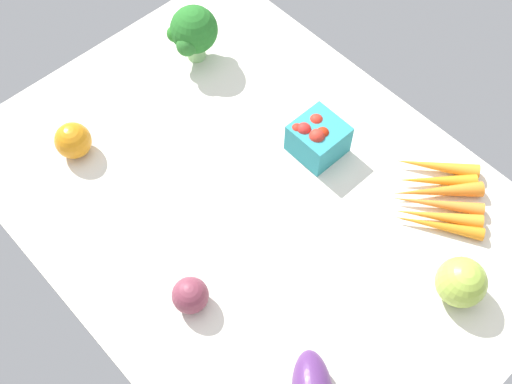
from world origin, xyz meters
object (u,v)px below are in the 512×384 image
at_px(broccoli_head, 193,31).
at_px(berry_basket, 319,139).
at_px(heirloom_tomato_orange, 73,141).
at_px(heirloom_tomato_green, 461,282).
at_px(carrot_bunch, 437,195).
at_px(red_onion_center, 190,295).

bearing_deg(broccoli_head, berry_basket, 2.18).
relative_size(berry_basket, heirloom_tomato_orange, 1.30).
distance_m(heirloom_tomato_green, carrot_bunch, 0.19).
xyz_separation_m(heirloom_tomato_orange, carrot_bunch, (0.54, 0.43, -0.02)).
relative_size(red_onion_center, broccoli_head, 0.49).
bearing_deg(red_onion_center, broccoli_head, 139.27).
bearing_deg(berry_basket, carrot_bunch, 20.23).
bearing_deg(berry_basket, heirloom_tomato_orange, -132.61).
relative_size(red_onion_center, carrot_bunch, 0.28).
distance_m(red_onion_center, heirloom_tomato_orange, 0.40).
relative_size(heirloom_tomato_green, red_onion_center, 1.37).
xyz_separation_m(carrot_bunch, broccoli_head, (-0.58, -0.10, 0.06)).
bearing_deg(heirloom_tomato_green, heirloom_tomato_orange, -155.98).
height_order(heirloom_tomato_orange, carrot_bunch, heirloom_tomato_orange).
xyz_separation_m(berry_basket, carrot_bunch, (0.23, 0.08, -0.03)).
bearing_deg(berry_basket, red_onion_center, -78.66).
relative_size(carrot_bunch, broccoli_head, 1.77).
bearing_deg(heirloom_tomato_orange, carrot_bunch, 38.19).
bearing_deg(carrot_bunch, heirloom_tomato_orange, -141.81).
bearing_deg(heirloom_tomato_orange, red_onion_center, -5.39).
height_order(heirloom_tomato_orange, broccoli_head, broccoli_head).
height_order(red_onion_center, berry_basket, berry_basket).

